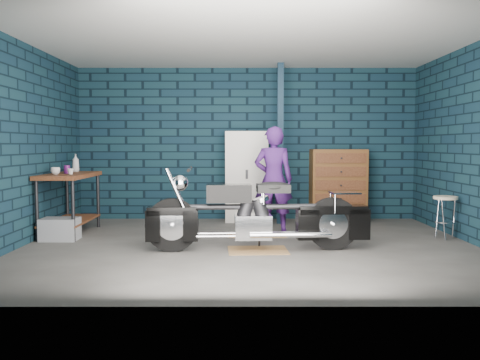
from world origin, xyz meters
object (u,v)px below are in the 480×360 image
(locker, at_px, (247,176))
(shop_stool, at_px, (445,218))
(motorcycle, at_px, (258,209))
(tool_chest, at_px, (338,185))
(workbench, at_px, (70,204))
(storage_bin, at_px, (60,229))
(person, at_px, (273,179))

(locker, xyz_separation_m, shop_stool, (2.79, -1.71, -0.48))
(motorcycle, bearing_deg, tool_chest, 56.15)
(workbench, height_order, storage_bin, workbench)
(motorcycle, height_order, tool_chest, tool_chest)
(person, height_order, storage_bin, person)
(shop_stool, bearing_deg, tool_chest, 124.88)
(storage_bin, height_order, locker, locker)
(locker, height_order, tool_chest, locker)
(shop_stool, bearing_deg, motorcycle, -163.65)
(storage_bin, bearing_deg, person, 12.95)
(person, xyz_separation_m, shop_stool, (2.39, -0.62, -0.50))
(workbench, bearing_deg, tool_chest, 16.77)
(locker, bearing_deg, shop_stool, -31.49)
(locker, bearing_deg, workbench, -154.26)
(locker, relative_size, shop_stool, 2.57)
(motorcycle, bearing_deg, locker, 89.48)
(person, relative_size, storage_bin, 3.24)
(workbench, bearing_deg, storage_bin, -87.71)
(workbench, bearing_deg, motorcycle, -23.59)
(workbench, relative_size, locker, 0.89)
(person, xyz_separation_m, locker, (-0.40, 1.09, -0.02))
(storage_bin, distance_m, tool_chest, 4.63)
(storage_bin, relative_size, locker, 0.32)
(tool_chest, bearing_deg, locker, 180.00)
(motorcycle, xyz_separation_m, tool_chest, (1.49, 2.50, 0.10))
(person, bearing_deg, motorcycle, 83.78)
(motorcycle, relative_size, person, 1.48)
(motorcycle, xyz_separation_m, shop_stool, (2.68, 0.79, -0.22))
(person, bearing_deg, locker, -64.51)
(workbench, relative_size, person, 0.87)
(storage_bin, bearing_deg, locker, 34.00)
(storage_bin, xyz_separation_m, locker, (2.65, 1.79, 0.63))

